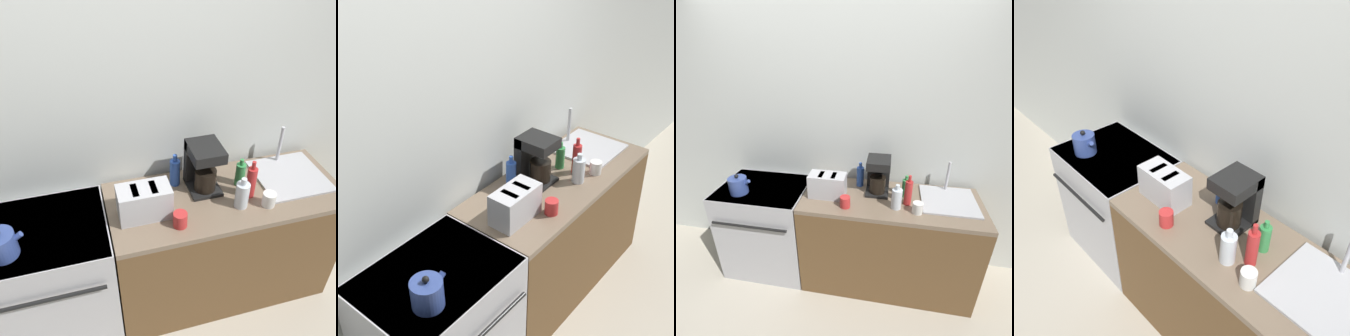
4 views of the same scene
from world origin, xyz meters
The scene contains 14 objects.
ground_plane centered at (0.00, 0.00, 0.00)m, with size 12.00×12.00×0.00m, color beige.
wall_back centered at (0.00, 0.67, 1.30)m, with size 8.00×0.05×2.60m.
stove centered at (-0.62, 0.30, 0.47)m, with size 0.79×0.65×0.92m.
counter_block centered at (0.54, 0.31, 0.46)m, with size 1.51×0.62×0.92m.
kettle centered at (-0.78, 0.17, 0.99)m, with size 0.20×0.16×0.18m.
toaster centered at (0.00, 0.27, 1.02)m, with size 0.31×0.16×0.20m.
coffee_maker centered at (0.42, 0.43, 1.08)m, with size 0.20×0.23×0.32m.
sink_tray centered at (1.01, 0.37, 0.93)m, with size 0.44×0.44×0.28m.
bottle_red centered at (0.67, 0.26, 1.03)m, with size 0.06×0.06×0.26m.
bottle_green centered at (0.66, 0.38, 1.00)m, with size 0.06×0.06×0.20m.
bottle_blue centered at (0.25, 0.49, 1.01)m, with size 0.07×0.07×0.23m.
bottle_clear centered at (0.58, 0.19, 1.00)m, with size 0.08×0.08×0.21m.
cup_white centered at (0.74, 0.15, 0.96)m, with size 0.08×0.08×0.09m.
cup_red centered at (0.18, 0.13, 0.96)m, with size 0.08×0.08×0.09m.
Camera 1 is at (-0.29, -1.30, 2.49)m, focal length 40.00 mm.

